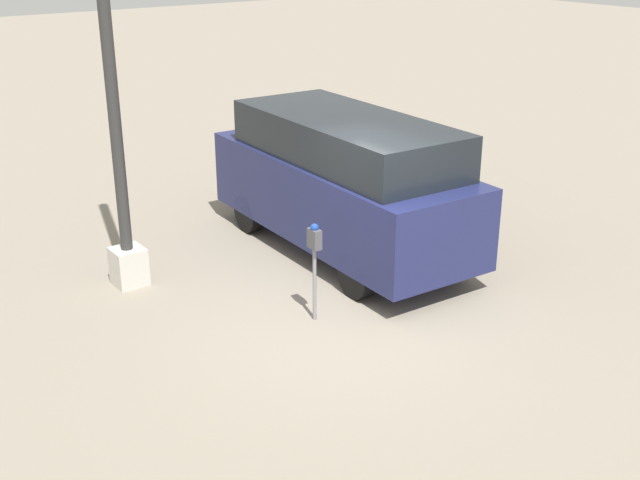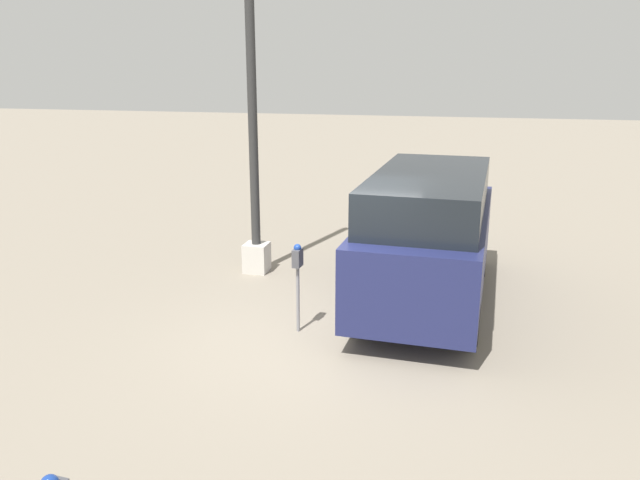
# 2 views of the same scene
# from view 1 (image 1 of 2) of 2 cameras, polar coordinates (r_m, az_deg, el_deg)

# --- Properties ---
(ground_plane) EXTENTS (80.00, 80.00, 0.00)m
(ground_plane) POSITION_cam_1_polar(r_m,az_deg,el_deg) (10.75, 1.87, -5.28)
(ground_plane) COLOR gray
(parking_meter_near) EXTENTS (0.21, 0.12, 1.34)m
(parking_meter_near) POSITION_cam_1_polar(r_m,az_deg,el_deg) (10.20, -0.40, -0.68)
(parking_meter_near) COLOR gray
(parking_meter_near) RESTS_ON ground
(lamp_post) EXTENTS (0.44, 0.44, 6.63)m
(lamp_post) POSITION_cam_1_polar(r_m,az_deg,el_deg) (11.19, -14.35, 7.81)
(lamp_post) COLOR beige
(lamp_post) RESTS_ON ground
(parked_van) EXTENTS (5.04, 2.06, 2.18)m
(parked_van) POSITION_cam_1_polar(r_m,az_deg,el_deg) (12.38, 1.62, 4.27)
(parked_van) COLOR navy
(parked_van) RESTS_ON ground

